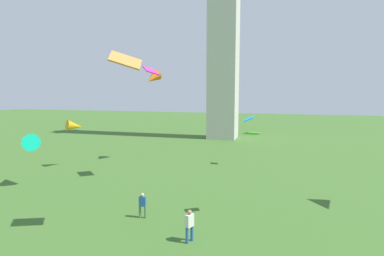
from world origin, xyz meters
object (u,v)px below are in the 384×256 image
object	(u,v)px
kite_flying_5	(249,119)
kite_flying_7	(151,71)
person_2	(143,204)
kite_flying_6	(30,140)
kite_flying_1	(153,78)
kite_flying_3	(75,126)
person_3	(189,224)
kite_flying_0	(125,60)
kite_flying_4	(252,133)

from	to	relation	value
kite_flying_5	kite_flying_7	world-z (taller)	kite_flying_7
person_2	kite_flying_6	world-z (taller)	kite_flying_6
kite_flying_1	kite_flying_5	size ratio (longest dim) A/B	2.00
person_2	kite_flying_1	size ratio (longest dim) A/B	0.67
person_2	kite_flying_6	size ratio (longest dim) A/B	0.64
kite_flying_3	kite_flying_6	xyz separation A→B (m)	(0.47, -6.76, -0.55)
kite_flying_6	kite_flying_7	size ratio (longest dim) A/B	1.23
person_3	kite_flying_1	bearing A→B (deg)	-126.20
kite_flying_0	kite_flying_5	xyz separation A→B (m)	(4.58, 19.16, -4.55)
kite_flying_6	kite_flying_0	bearing A→B (deg)	102.84
kite_flying_0	kite_flying_1	size ratio (longest dim) A/B	0.71
kite_flying_3	kite_flying_5	bearing A→B (deg)	-127.06
person_3	kite_flying_4	distance (m)	6.95
person_3	kite_flying_6	xyz separation A→B (m)	(-16.48, 6.16, 2.95)
kite_flying_1	kite_flying_7	bearing A→B (deg)	-48.66
kite_flying_3	kite_flying_5	distance (m)	19.04
kite_flying_1	kite_flying_3	world-z (taller)	kite_flying_1
person_3	kite_flying_3	bearing A→B (deg)	-102.45
person_3	kite_flying_4	world-z (taller)	kite_flying_4
kite_flying_5	kite_flying_7	xyz separation A→B (m)	(-8.03, -8.08, 4.84)
person_3	kite_flying_3	size ratio (longest dim) A/B	0.86
person_2	kite_flying_5	world-z (taller)	kite_flying_5
kite_flying_3	kite_flying_6	world-z (taller)	kite_flying_3
kite_flying_4	kite_flying_1	bearing A→B (deg)	-83.15
kite_flying_0	kite_flying_1	bearing A→B (deg)	-98.69
person_3	kite_flying_6	distance (m)	17.84
person_3	kite_flying_7	distance (m)	15.61
kite_flying_4	kite_flying_6	size ratio (longest dim) A/B	0.45
kite_flying_3	kite_flying_5	xyz separation A→B (m)	(18.11, 5.83, 0.75)
person_3	kite_flying_7	bearing A→B (deg)	-122.38
person_3	kite_flying_6	size ratio (longest dim) A/B	0.70
kite_flying_0	kite_flying_4	xyz separation A→B (m)	(6.28, 4.85, -4.29)
person_2	kite_flying_4	size ratio (longest dim) A/B	1.41
kite_flying_1	kite_flying_4	world-z (taller)	kite_flying_1
kite_flying_1	kite_flying_7	xyz separation A→B (m)	(2.90, -7.00, 0.33)
person_2	kite_flying_3	world-z (taller)	kite_flying_3
person_2	kite_flying_1	xyz separation A→B (m)	(-5.90, 15.42, 8.85)
kite_flying_0	kite_flying_6	distance (m)	15.75
kite_flying_1	person_3	bearing A→B (deg)	-42.25
kite_flying_4	kite_flying_7	distance (m)	12.42
kite_flying_5	kite_flying_6	distance (m)	21.71
person_2	kite_flying_5	bearing A→B (deg)	-115.48
person_3	kite_flying_1	distance (m)	22.02
kite_flying_5	kite_flying_3	bearing A→B (deg)	-164.00
kite_flying_7	person_3	bearing A→B (deg)	-4.48
person_3	kite_flying_5	size ratio (longest dim) A/B	1.47
person_3	kite_flying_1	size ratio (longest dim) A/B	0.74
kite_flying_5	kite_flying_7	size ratio (longest dim) A/B	0.58
kite_flying_0	kite_flying_1	world-z (taller)	kite_flying_1
kite_flying_1	kite_flying_7	distance (m)	7.58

